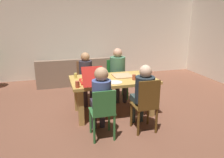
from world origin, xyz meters
The scene contains 19 objects.
ground_plane centered at (0.00, 0.00, 0.00)m, with size 20.00×20.00×0.00m, color brown.
back_wall centered at (0.00, 3.03, 1.38)m, with size 7.56×0.12×2.76m, color silver.
dining_table centered at (0.00, 0.00, 0.64)m, with size 1.68×0.94×0.75m.
chair_0 centered at (-0.43, -0.91, 0.49)m, with size 0.38×0.39×0.87m.
person_0 centered at (-0.43, -0.76, 0.70)m, with size 0.30×0.52×1.20m.
chair_1 centered at (-0.43, 0.91, 0.51)m, with size 0.39×0.41×0.93m.
person_1 centered at (-0.43, 0.75, 0.68)m, with size 0.30×0.54×1.16m.
chair_2 centered at (0.33, -0.87, 0.51)m, with size 0.39×0.40×0.96m.
person_2 centered at (0.33, -0.73, 0.69)m, with size 0.33×0.52×1.18m.
chair_3 centered at (0.33, 0.87, 0.50)m, with size 0.46×0.39×0.93m.
person_3 centered at (0.33, 0.74, 0.73)m, with size 0.36×0.53×1.23m.
pizza_box_0 centered at (0.22, 0.10, 0.76)m, with size 0.37×0.37×0.02m.
pizza_box_1 centered at (-0.48, -0.15, 0.80)m, with size 0.38×0.59×0.34m.
plate_0 centered at (-0.04, -0.28, 0.76)m, with size 0.26×0.26×0.01m.
plate_1 centered at (0.60, -0.07, 0.76)m, with size 0.21×0.21×0.03m.
drinking_glass_0 centered at (0.36, -0.20, 0.80)m, with size 0.07×0.07×0.10m, color #B05134.
drinking_glass_1 centered at (-0.72, 0.22, 0.80)m, with size 0.06×0.06×0.11m, color #DAC75D.
drinking_glass_2 centered at (-0.75, -0.38, 0.81)m, with size 0.07×0.07×0.11m, color #B6472D.
couch centered at (-0.53, 2.33, 0.28)m, with size 2.19×0.87×0.78m.
Camera 1 is at (-1.13, -3.96, 1.95)m, focal length 34.61 mm.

